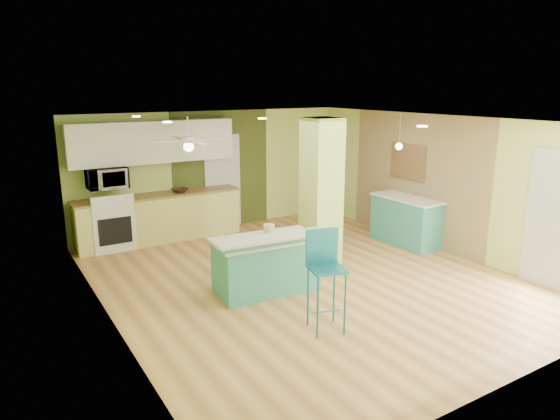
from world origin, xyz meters
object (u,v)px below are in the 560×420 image
Objects in this scene: bar_stool at (325,264)px; canister at (269,229)px; fruit_bowl at (180,190)px; peninsula at (266,263)px; side_counter at (406,220)px.

bar_stool is 1.56m from canister.
peninsula is at bearing -88.04° from fruit_bowl.
side_counter is 4.48m from fruit_bowl.
canister is (0.11, 1.56, 0.04)m from bar_stool.
side_counter is at bearing 14.92° from peninsula.
canister reaches higher than peninsula.
fruit_bowl is at bearing 107.37° from bar_stool.
bar_stool is 0.89× the size of side_counter.
peninsula is at bearing 107.16° from bar_stool.
side_counter is (3.43, 1.98, -0.39)m from bar_stool.
canister is (-3.32, -0.42, 0.43)m from side_counter.
bar_stool is at bearing -88.13° from fruit_bowl.
side_counter is 4.54× the size of fruit_bowl.
fruit_bowl is at bearing 94.90° from canister.
peninsula reaches higher than side_counter.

